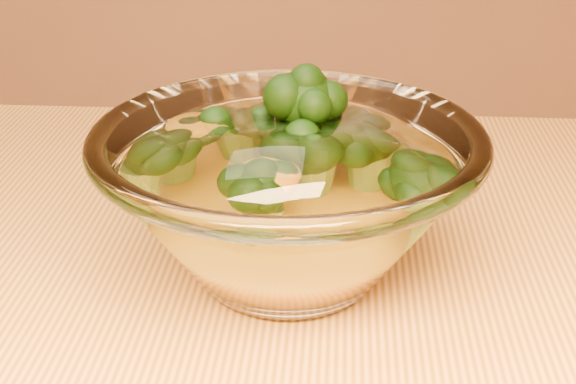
{
  "coord_description": "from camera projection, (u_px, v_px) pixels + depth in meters",
  "views": [
    {
      "loc": [
        0.14,
        -0.33,
        1.02
      ],
      "look_at": [
        0.11,
        0.1,
        0.81
      ],
      "focal_mm": 50.0,
      "sensor_mm": 36.0,
      "label": 1
    }
  ],
  "objects": [
    {
      "name": "broccoli_heap",
      "position": [
        289.0,
        161.0,
        0.5
      ],
      "size": [
        0.18,
        0.13,
        0.09
      ],
      "color": "black",
      "rests_on": "cheese_sauce"
    },
    {
      "name": "cheese_sauce",
      "position": [
        288.0,
        231.0,
        0.5
      ],
      "size": [
        0.12,
        0.12,
        0.03
      ],
      "primitive_type": "ellipsoid",
      "color": "orange",
      "rests_on": "glass_bowl"
    },
    {
      "name": "glass_bowl",
      "position": [
        288.0,
        200.0,
        0.49
      ],
      "size": [
        0.24,
        0.24,
        0.1
      ],
      "color": "white",
      "rests_on": "table"
    }
  ]
}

